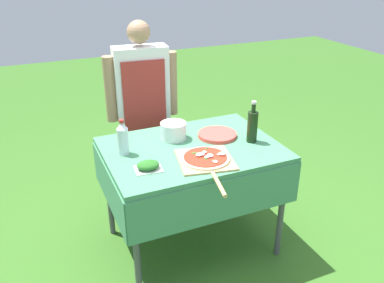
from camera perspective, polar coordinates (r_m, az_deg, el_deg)
ground_plane at (r=3.10m, az=-0.03°, el=-13.98°), size 12.00×12.00×0.00m
prep_table at (r=2.71m, az=-0.03°, el=-2.47°), size 1.15×0.84×0.79m
person_cook at (r=3.22m, az=-6.96°, el=5.62°), size 0.57×0.22×1.51m
pizza_on_peel at (r=2.49m, az=2.05°, el=-2.53°), size 0.39×0.61×0.05m
oil_bottle at (r=2.74m, az=8.47°, el=2.20°), size 0.07×0.07×0.29m
water_bottle at (r=2.58m, az=-9.69°, el=0.48°), size 0.07×0.07×0.23m
herb_container at (r=2.41m, az=-6.17°, el=-3.40°), size 0.17×0.14×0.05m
mixing_tub at (r=2.77m, az=-2.63°, el=1.52°), size 0.18×0.18×0.12m
plate_stack at (r=2.83m, az=3.58°, el=0.95°), size 0.27×0.27×0.02m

